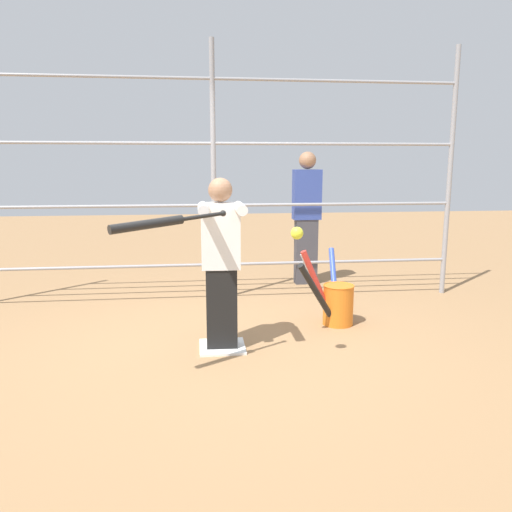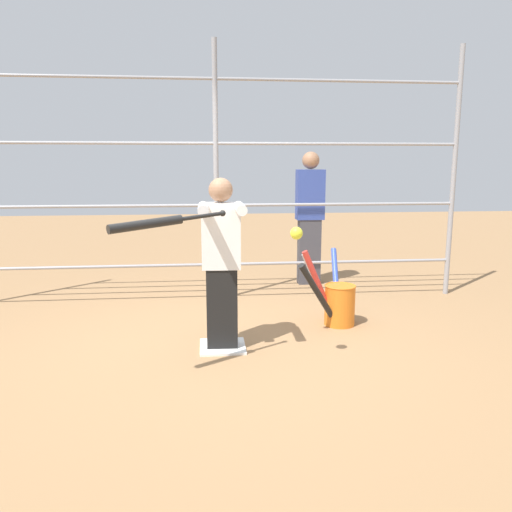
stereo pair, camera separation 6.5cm
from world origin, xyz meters
name	(u,v)px [view 1 (the left image)]	position (x,y,z in m)	size (l,w,h in m)	color
ground_plane	(222,348)	(0.00, 0.00, 0.00)	(24.00, 24.00, 0.00)	#9E754C
home_plate	(222,347)	(0.00, 0.00, 0.01)	(0.40, 0.40, 0.02)	white
fence_backstop	(214,175)	(0.00, -1.60, 1.49)	(5.78, 0.06, 2.97)	#939399
batter	(221,259)	(0.00, 0.02, 0.81)	(0.38, 0.51, 1.50)	black
baseball_bat_swinging	(157,223)	(0.47, 0.70, 1.20)	(0.81, 0.53, 0.11)	black
softball_in_flight	(297,233)	(-0.55, 0.52, 1.09)	(0.10, 0.10, 0.10)	yellow
bat_bucket	(335,301)	(-1.17, -0.53, 0.25)	(0.67, 1.03, 0.78)	orange
bystander_behind_fence	(306,216)	(-1.26, -2.32, 0.92)	(0.37, 0.23, 1.77)	#3F3F47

